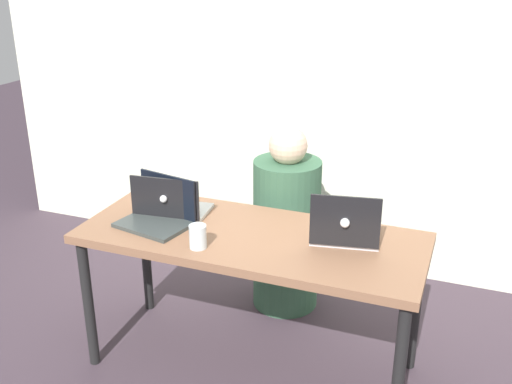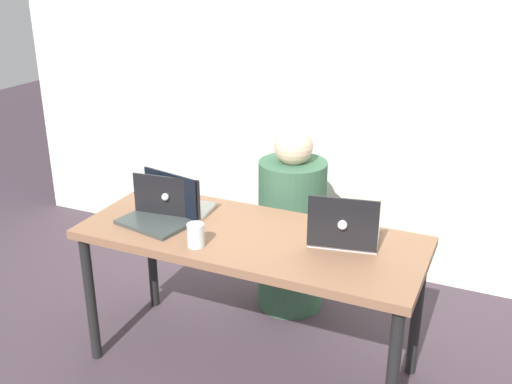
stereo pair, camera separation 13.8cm
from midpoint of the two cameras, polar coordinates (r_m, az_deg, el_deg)
The scene contains 8 objects.
ground_plane at distance 3.07m, azimuth 0.84°, elevation -16.04°, with size 12.00×12.00×0.00m, color #3D303A.
back_wall at distance 3.64m, azimuth 8.69°, elevation 10.22°, with size 4.50×0.10×2.33m, color silver.
desk at distance 2.72m, azimuth 0.92°, elevation -5.40°, with size 1.55×0.63×0.71m.
person_at_center at distance 3.30m, azimuth 4.60°, elevation -3.62°, with size 0.37×0.37×1.05m.
laptop_back_right at distance 2.62m, azimuth 9.88°, elevation -3.81°, with size 0.34×0.31×0.24m.
laptop_front_left at distance 2.82m, azimuth -7.74°, elevation -1.90°, with size 0.36×0.29×0.22m.
laptop_back_left at distance 2.90m, azimuth -6.49°, elevation -1.13°, with size 0.36×0.26×0.21m.
water_glass_left at distance 2.57m, azimuth -4.22°, elevation -4.28°, with size 0.07×0.07×0.10m.
Camera 2 is at (1.02, -2.20, 1.88)m, focal length 42.00 mm.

